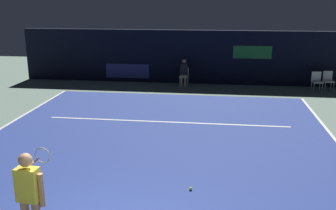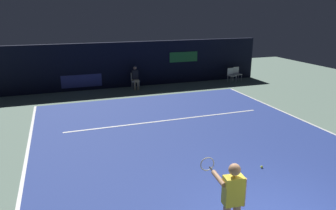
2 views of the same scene
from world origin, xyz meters
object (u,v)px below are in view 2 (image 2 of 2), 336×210
at_px(courtside_chair_near, 231,74).
at_px(courtside_chair_far, 237,73).
at_px(tennis_player, 232,200).
at_px(line_judge_on_chair, 135,77).
at_px(tennis_ball, 262,167).

distance_m(courtside_chair_near, courtside_chair_far, 0.60).
bearing_deg(tennis_player, courtside_chair_far, 58.24).
height_order(line_judge_on_chair, courtside_chair_near, line_judge_on_chair).
xyz_separation_m(line_judge_on_chair, tennis_ball, (1.12, -10.43, -0.64)).
height_order(tennis_player, courtside_chair_far, tennis_player).
bearing_deg(line_judge_on_chair, courtside_chair_far, -0.39).
height_order(tennis_player, courtside_chair_near, tennis_player).
distance_m(tennis_player, courtside_chair_near, 14.52).
bearing_deg(courtside_chair_near, courtside_chair_far, 23.90).
bearing_deg(courtside_chair_far, courtside_chair_near, -156.10).
height_order(courtside_chair_near, tennis_ball, courtside_chair_near).
height_order(tennis_player, tennis_ball, tennis_player).
distance_m(line_judge_on_chair, tennis_ball, 10.51).
distance_m(line_judge_on_chair, courtside_chair_far, 6.60).
height_order(courtside_chair_near, courtside_chair_far, same).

